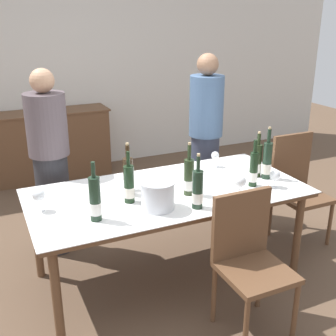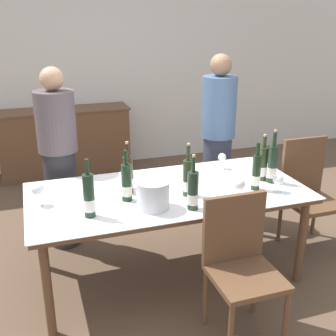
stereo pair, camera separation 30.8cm
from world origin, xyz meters
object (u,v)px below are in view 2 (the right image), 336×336
object	(u,v)px
wine_bottle_6	(188,179)
wine_glass_1	(222,158)
wine_bottle_1	(127,184)
wine_bottle_7	(128,176)
person_guest_left	(218,139)
wine_bottle_4	(256,173)
wine_glass_2	(239,185)
wine_glass_0	(38,190)
person_host	(59,161)
chair_near_front	(240,259)
wine_glass_3	(130,177)
chair_right_end	(307,188)
wine_bottle_3	(263,164)
sideboard_cabinet	(65,142)
wine_glass_4	(278,180)
wine_bottle_2	(193,192)
wine_bottle_0	(89,197)
wine_bottle_5	(272,165)
ice_bucket	(153,194)
dining_table	(168,198)

from	to	relation	value
wine_bottle_6	wine_glass_1	distance (m)	0.64
wine_glass_1	wine_bottle_1	bearing A→B (deg)	-157.67
wine_bottle_7	wine_glass_1	bearing A→B (deg)	15.98
person_guest_left	wine_bottle_4	bearing A→B (deg)	-99.53
wine_bottle_6	wine_glass_2	bearing A→B (deg)	-31.57
wine_glass_0	person_host	xyz separation A→B (m)	(0.20, 0.73, -0.05)
wine_glass_0	chair_near_front	xyz separation A→B (m)	(1.16, -0.77, -0.31)
wine_glass_1	person_host	xyz separation A→B (m)	(-1.31, 0.47, -0.04)
wine_glass_3	chair_right_end	world-z (taller)	chair_right_end
wine_bottle_3	person_guest_left	world-z (taller)	person_guest_left
sideboard_cabinet	wine_bottle_4	world-z (taller)	wine_bottle_4
wine_bottle_4	chair_near_front	bearing A→B (deg)	-126.17
wine_bottle_4	wine_bottle_6	bearing A→B (deg)	173.28
wine_bottle_3	wine_glass_4	xyz separation A→B (m)	(-0.01, -0.25, -0.04)
wine_bottle_1	wine_bottle_2	world-z (taller)	wine_bottle_2
sideboard_cabinet	wine_glass_1	distance (m)	2.56
wine_bottle_0	wine_glass_1	world-z (taller)	wine_bottle_0
wine_bottle_3	wine_glass_3	distance (m)	1.04
wine_bottle_1	wine_bottle_5	size ratio (longest dim) A/B	0.88
sideboard_cabinet	wine_bottle_0	bearing A→B (deg)	-91.91
ice_bucket	chair_near_front	distance (m)	0.71
chair_near_front	person_host	bearing A→B (deg)	122.38
wine_bottle_4	chair_near_front	distance (m)	0.75
wine_glass_1	chair_near_front	size ratio (longest dim) A/B	0.15
ice_bucket	person_guest_left	bearing A→B (deg)	48.17
wine_glass_2	chair_near_front	xyz separation A→B (m)	(-0.19, -0.41, -0.32)
wine_glass_3	wine_glass_4	distance (m)	1.10
wine_glass_0	wine_bottle_3	bearing A→B (deg)	-2.61
ice_bucket	wine_bottle_4	world-z (taller)	wine_bottle_4
wine_bottle_7	wine_glass_2	bearing A→B (deg)	-27.57
wine_bottle_4	person_guest_left	size ratio (longest dim) A/B	0.22
wine_bottle_1	wine_bottle_4	xyz separation A→B (m)	(0.96, -0.12, 0.00)
sideboard_cabinet	person_guest_left	distance (m)	2.21
wine_bottle_0	wine_bottle_5	distance (m)	1.44
wine_bottle_1	wine_glass_3	bearing A→B (deg)	69.48
wine_bottle_4	wine_glass_0	size ratio (longest dim) A/B	2.31
wine_glass_4	chair_near_front	distance (m)	0.76
dining_table	wine_glass_1	xyz separation A→B (m)	(0.59, 0.31, 0.16)
dining_table	wine_bottle_7	xyz separation A→B (m)	(-0.29, 0.06, 0.19)
sideboard_cabinet	wine_glass_1	bearing A→B (deg)	-64.04
dining_table	chair_near_front	bearing A→B (deg)	-72.24
sideboard_cabinet	wine_bottle_5	xyz separation A→B (m)	(1.34, -2.68, 0.45)
ice_bucket	wine_glass_3	bearing A→B (deg)	99.63
wine_glass_0	wine_glass_3	world-z (taller)	wine_glass_0
person_guest_left	dining_table	bearing A→B (deg)	-132.98
sideboard_cabinet	wine_glass_4	xyz separation A→B (m)	(1.29, -2.86, 0.40)
wine_bottle_1	chair_right_end	size ratio (longest dim) A/B	0.38
dining_table	wine_bottle_0	xyz separation A→B (m)	(-0.62, -0.24, 0.20)
wine_bottle_5	chair_near_front	size ratio (longest dim) A/B	0.46
wine_bottle_4	wine_glass_0	xyz separation A→B (m)	(-1.55, 0.23, -0.02)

